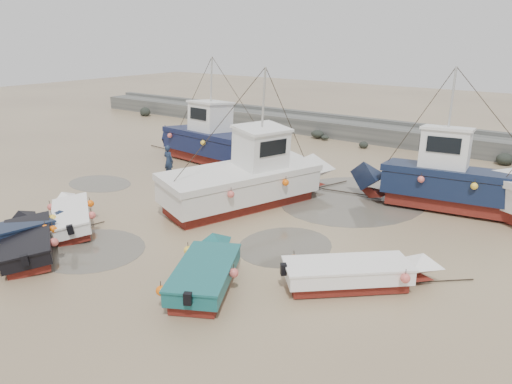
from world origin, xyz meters
TOP-DOWN VIEW (x-y plane):
  - ground at (0.00, 0.00)m, footprint 120.00×120.00m
  - seawall at (0.05, 21.99)m, footprint 60.00×4.92m
  - puddle_a at (-1.68, -1.87)m, footprint 4.10×4.10m
  - puddle_b at (3.87, 2.69)m, footprint 3.36×3.36m
  - puddle_c at (-8.42, 3.52)m, footprint 3.72×3.72m
  - puddle_d at (3.42, 9.24)m, footprint 6.71×6.71m
  - dinghy_0 at (-4.27, -0.81)m, footprint 5.45×3.95m
  - dinghy_1 at (-4.24, -3.79)m, footprint 2.90×6.53m
  - dinghy_2 at (3.54, -1.23)m, footprint 3.47×5.47m
  - dinghy_3 at (7.44, 1.48)m, footprint 5.06×4.76m
  - dinghy_4 at (-3.32, -3.24)m, footprint 5.82×3.92m
  - cabin_boat_0 at (-6.63, 10.58)m, footprint 11.17×3.84m
  - cabin_boat_1 at (0.01, 5.68)m, footprint 4.97×10.42m
  - cabin_boat_2 at (7.36, 10.57)m, footprint 10.04×3.73m
  - person at (-6.51, 6.71)m, footprint 0.64×0.43m

SIDE VIEW (x-z plane):
  - ground at x=0.00m, z-range 0.00..0.00m
  - person at x=-6.51m, z-range -0.87..0.87m
  - puddle_a at x=-1.68m, z-range 0.00..0.01m
  - puddle_b at x=3.87m, z-range 0.00..0.01m
  - puddle_c at x=-8.42m, z-range 0.00..0.01m
  - puddle_d at x=3.42m, z-range 0.00..0.01m
  - dinghy_1 at x=-4.24m, z-range -0.17..1.25m
  - dinghy_4 at x=-3.32m, z-range -0.17..1.25m
  - dinghy_3 at x=7.44m, z-range -0.17..1.25m
  - dinghy_0 at x=-4.27m, z-range -0.17..1.26m
  - dinghy_2 at x=3.54m, z-range -0.16..1.26m
  - seawall at x=0.05m, z-range -0.12..1.38m
  - cabin_boat_0 at x=-6.63m, z-range -1.80..4.42m
  - cabin_boat_1 at x=0.01m, z-range -1.78..4.44m
  - cabin_boat_2 at x=7.36m, z-range -1.77..4.45m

